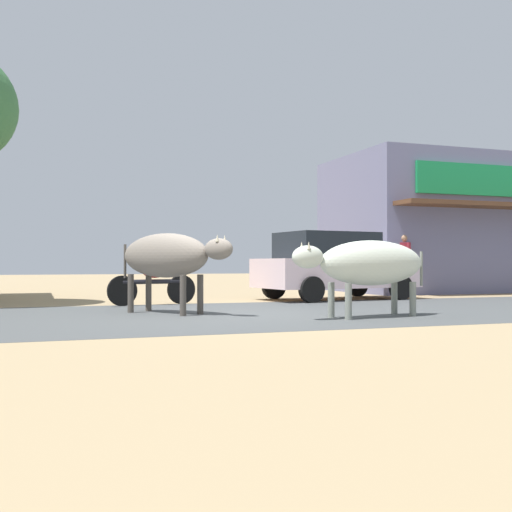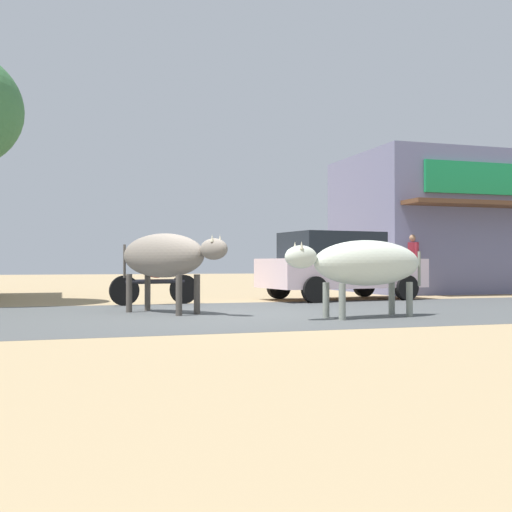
{
  "view_description": "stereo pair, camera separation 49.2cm",
  "coord_description": "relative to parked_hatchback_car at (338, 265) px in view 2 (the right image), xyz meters",
  "views": [
    {
      "loc": [
        -3.19,
        -10.55,
        0.9
      ],
      "look_at": [
        1.0,
        1.32,
        1.04
      ],
      "focal_mm": 44.22,
      "sensor_mm": 36.0,
      "label": 1
    },
    {
      "loc": [
        -2.72,
        -10.71,
        0.9
      ],
      "look_at": [
        1.0,
        1.32,
        1.04
      ],
      "focal_mm": 44.22,
      "sensor_mm": 36.0,
      "label": 2
    }
  ],
  "objects": [
    {
      "name": "asphalt_road",
      "position": [
        -3.75,
        -3.41,
        -0.84
      ],
      "size": [
        72.0,
        5.91,
        0.0
      ],
      "primitive_type": "cube",
      "color": "#494C4C",
      "rests_on": "ground"
    },
    {
      "name": "parked_hatchback_car",
      "position": [
        0.0,
        0.0,
        0.0
      ],
      "size": [
        4.1,
        2.35,
        1.64
      ],
      "color": "silver",
      "rests_on": "ground"
    },
    {
      "name": "ground",
      "position": [
        -3.75,
        -3.41,
        -0.84
      ],
      "size": [
        80.0,
        80.0,
        0.0
      ],
      "primitive_type": "plane",
      "color": "tan"
    },
    {
      "name": "pedestrian_by_shop",
      "position": [
        2.68,
        1.08,
        0.15
      ],
      "size": [
        0.48,
        0.61,
        1.69
      ],
      "color": "#262633",
      "rests_on": "ground"
    },
    {
      "name": "storefront_right_club",
      "position": [
        6.61,
        3.24,
        1.27
      ],
      "size": [
        8.95,
        5.38,
        4.22
      ],
      "color": "slate",
      "rests_on": "ground"
    },
    {
      "name": "cow_near_brown",
      "position": [
        -4.71,
        -2.94,
        0.17
      ],
      "size": [
        1.81,
        2.27,
        1.43
      ],
      "color": "gray",
      "rests_on": "ground"
    },
    {
      "name": "parked_motorcycle",
      "position": [
        -4.53,
        -0.56,
        -0.37
      ],
      "size": [
        1.95,
        0.46,
        1.07
      ],
      "color": "black",
      "rests_on": "ground"
    },
    {
      "name": "cow_far_dark",
      "position": [
        -1.7,
        -4.76,
        0.05
      ],
      "size": [
        2.67,
        1.0,
        1.27
      ],
      "color": "silver",
      "rests_on": "ground"
    }
  ]
}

